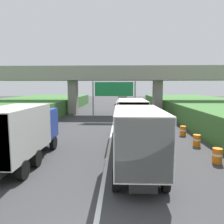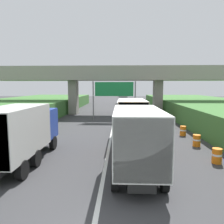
% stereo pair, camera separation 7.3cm
% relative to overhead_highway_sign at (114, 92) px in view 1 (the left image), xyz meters
% --- Properties ---
extents(lane_centre_stripe, '(0.20, 89.06, 0.01)m').
position_rel_overhead_highway_sign_xyz_m(lane_centre_stripe, '(0.00, 0.28, -3.90)').
color(lane_centre_stripe, white).
rests_on(lane_centre_stripe, ground).
extents(overpass_bridge, '(40.00, 4.80, 7.79)m').
position_rel_overhead_highway_sign_xyz_m(overpass_bridge, '(0.00, 6.41, 1.98)').
color(overpass_bridge, gray).
rests_on(overpass_bridge, ground).
extents(overhead_highway_sign, '(5.88, 0.18, 5.29)m').
position_rel_overhead_highway_sign_xyz_m(overhead_highway_sign, '(0.00, 0.00, 0.00)').
color(overhead_highway_sign, slate).
rests_on(overhead_highway_sign, ground).
extents(truck_blue, '(2.44, 7.30, 3.44)m').
position_rel_overhead_highway_sign_xyz_m(truck_blue, '(-5.02, -16.59, -1.97)').
color(truck_blue, black).
rests_on(truck_blue, ground).
extents(truck_silver, '(2.44, 7.30, 3.44)m').
position_rel_overhead_highway_sign_xyz_m(truck_silver, '(1.53, 27.98, -1.97)').
color(truck_silver, black).
rests_on(truck_silver, ground).
extents(truck_orange, '(2.44, 7.30, 3.44)m').
position_rel_overhead_highway_sign_xyz_m(truck_orange, '(1.68, -17.51, -1.97)').
color(truck_orange, black).
rests_on(truck_orange, ground).
extents(truck_white, '(2.44, 7.30, 3.44)m').
position_rel_overhead_highway_sign_xyz_m(truck_white, '(1.82, -9.62, -1.97)').
color(truck_white, black).
rests_on(truck_white, ground).
extents(car_red, '(1.86, 4.10, 1.72)m').
position_rel_overhead_highway_sign_xyz_m(car_red, '(4.95, -0.03, -3.05)').
color(car_red, red).
rests_on(car_red, ground).
extents(construction_barrel_1, '(0.57, 0.57, 0.90)m').
position_rel_overhead_highway_sign_xyz_m(construction_barrel_1, '(6.60, -16.21, -3.44)').
color(construction_barrel_1, orange).
rests_on(construction_barrel_1, ground).
extents(construction_barrel_2, '(0.57, 0.57, 0.90)m').
position_rel_overhead_highway_sign_xyz_m(construction_barrel_2, '(6.69, -12.61, -3.44)').
color(construction_barrel_2, orange).
rests_on(construction_barrel_2, ground).
extents(construction_barrel_3, '(0.57, 0.57, 0.90)m').
position_rel_overhead_highway_sign_xyz_m(construction_barrel_3, '(6.72, -9.01, -3.44)').
color(construction_barrel_3, orange).
rests_on(construction_barrel_3, ground).
extents(construction_barrel_4, '(0.57, 0.57, 0.90)m').
position_rel_overhead_highway_sign_xyz_m(construction_barrel_4, '(6.50, -5.41, -3.44)').
color(construction_barrel_4, orange).
rests_on(construction_barrel_4, ground).
extents(construction_barrel_5, '(0.57, 0.57, 0.90)m').
position_rel_overhead_highway_sign_xyz_m(construction_barrel_5, '(6.68, -1.80, -3.44)').
color(construction_barrel_5, orange).
rests_on(construction_barrel_5, ground).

